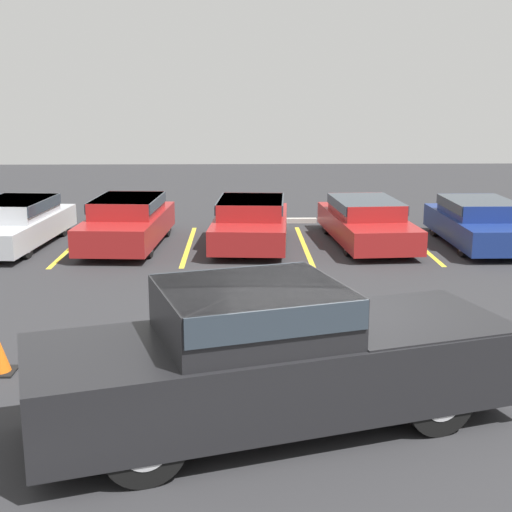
% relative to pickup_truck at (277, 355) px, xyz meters
% --- Properties ---
extents(ground_plane, '(60.00, 60.00, 0.00)m').
position_rel_pickup_truck_xyz_m(ground_plane, '(0.64, 0.88, -0.88)').
color(ground_plane, '#2D2D30').
extents(stall_stripe_b, '(0.12, 4.85, 0.01)m').
position_rel_pickup_truck_xyz_m(stall_stripe_b, '(-4.76, 10.14, -0.87)').
color(stall_stripe_b, yellow).
rests_on(stall_stripe_b, ground_plane).
extents(stall_stripe_c, '(0.12, 4.85, 0.01)m').
position_rel_pickup_truck_xyz_m(stall_stripe_c, '(-1.76, 10.14, -0.87)').
color(stall_stripe_c, yellow).
rests_on(stall_stripe_c, ground_plane).
extents(stall_stripe_d, '(0.12, 4.85, 0.01)m').
position_rel_pickup_truck_xyz_m(stall_stripe_d, '(1.24, 10.14, -0.87)').
color(stall_stripe_d, yellow).
rests_on(stall_stripe_d, ground_plane).
extents(stall_stripe_e, '(0.12, 4.85, 0.01)m').
position_rel_pickup_truck_xyz_m(stall_stripe_e, '(4.23, 10.14, -0.87)').
color(stall_stripe_e, yellow).
rests_on(stall_stripe_e, ground_plane).
extents(pickup_truck, '(6.09, 3.59, 1.76)m').
position_rel_pickup_truck_xyz_m(pickup_truck, '(0.00, 0.00, 0.00)').
color(pickup_truck, black).
rests_on(pickup_truck, ground_plane).
extents(parked_sedan_a, '(2.10, 4.77, 1.20)m').
position_rel_pickup_truck_xyz_m(parked_sedan_a, '(-6.19, 10.23, -0.24)').
color(parked_sedan_a, '#B7BABF').
rests_on(parked_sedan_a, ground_plane).
extents(parked_sedan_b, '(2.03, 4.56, 1.25)m').
position_rel_pickup_truck_xyz_m(parked_sedan_b, '(-3.32, 10.17, -0.21)').
color(parked_sedan_b, maroon).
rests_on(parked_sedan_b, ground_plane).
extents(parked_sedan_c, '(2.13, 4.50, 1.20)m').
position_rel_pickup_truck_xyz_m(parked_sedan_c, '(-0.14, 10.21, -0.23)').
color(parked_sedan_c, maroon).
rests_on(parked_sedan_c, ground_plane).
extents(parked_sedan_d, '(2.04, 4.83, 1.16)m').
position_rel_pickup_truck_xyz_m(parked_sedan_d, '(2.87, 10.33, -0.26)').
color(parked_sedan_d, maroon).
rests_on(parked_sedan_d, ground_plane).
extents(parked_sedan_e, '(1.77, 4.32, 1.19)m').
position_rel_pickup_truck_xyz_m(parked_sedan_e, '(5.74, 10.02, -0.24)').
color(parked_sedan_e, navy).
rests_on(parked_sedan_e, ground_plane).
extents(wheel_stop_curb, '(1.90, 0.20, 0.14)m').
position_rel_pickup_truck_xyz_m(wheel_stop_curb, '(0.94, 13.33, -0.81)').
color(wheel_stop_curb, '#B7B2A8').
rests_on(wheel_stop_curb, ground_plane).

